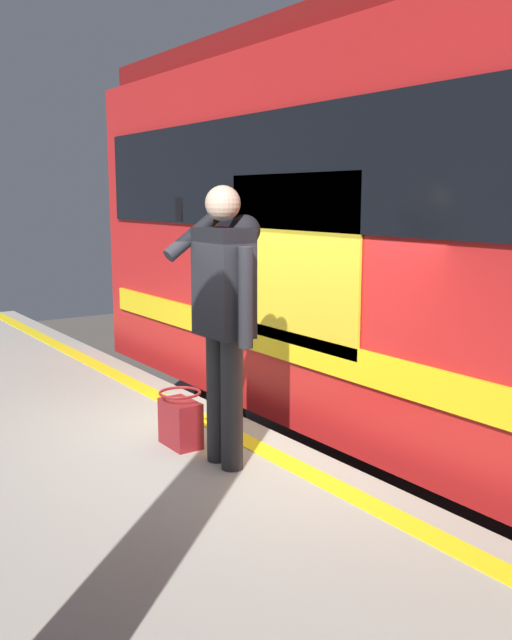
# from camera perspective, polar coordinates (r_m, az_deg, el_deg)

# --- Properties ---
(ground_plane) EXTENTS (23.51, 23.51, 0.00)m
(ground_plane) POSITION_cam_1_polar(r_m,az_deg,el_deg) (5.75, 1.68, -19.01)
(ground_plane) COLOR #4C4742
(safety_line) EXTENTS (13.47, 0.16, 0.01)m
(safety_line) POSITION_cam_1_polar(r_m,az_deg,el_deg) (5.16, -0.99, -9.61)
(safety_line) COLOR yellow
(safety_line) RESTS_ON platform
(track_rail_near) EXTENTS (17.87, 0.08, 0.16)m
(track_rail_near) POSITION_cam_1_polar(r_m,az_deg,el_deg) (6.36, 10.17, -15.35)
(track_rail_near) COLOR slate
(track_rail_near) RESTS_ON ground
(track_rail_far) EXTENTS (17.87, 0.08, 0.16)m
(track_rail_far) POSITION_cam_1_polar(r_m,az_deg,el_deg) (7.37, 18.36, -12.11)
(track_rail_far) COLOR slate
(track_rail_far) RESTS_ON ground
(passenger) EXTENTS (0.57, 0.55, 1.79)m
(passenger) POSITION_cam_1_polar(r_m,az_deg,el_deg) (4.46, -2.52, 1.29)
(passenger) COLOR #262628
(passenger) RESTS_ON platform
(handbag) EXTENTS (0.32, 0.30, 0.39)m
(handbag) POSITION_cam_1_polar(r_m,az_deg,el_deg) (5.03, -6.09, -8.07)
(handbag) COLOR maroon
(handbag) RESTS_ON platform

